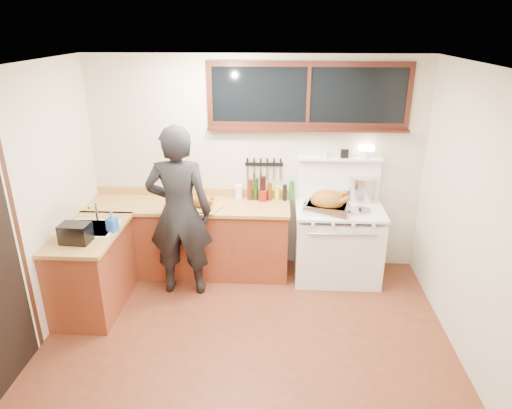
# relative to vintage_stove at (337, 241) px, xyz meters

# --- Properties ---
(ground_plane) EXTENTS (4.00, 3.50, 0.02)m
(ground_plane) POSITION_rel_vintage_stove_xyz_m (-1.00, -1.41, -0.48)
(ground_plane) COLOR #552616
(room_shell) EXTENTS (4.10, 3.60, 2.65)m
(room_shell) POSITION_rel_vintage_stove_xyz_m (-1.00, -1.41, 1.18)
(room_shell) COLOR beige
(room_shell) RESTS_ON ground
(counter_back) EXTENTS (2.44, 0.64, 1.00)m
(counter_back) POSITION_rel_vintage_stove_xyz_m (-1.80, 0.04, -0.01)
(counter_back) COLOR maroon
(counter_back) RESTS_ON ground
(counter_left) EXTENTS (0.64, 1.09, 0.90)m
(counter_left) POSITION_rel_vintage_stove_xyz_m (-2.70, -0.79, -0.01)
(counter_left) COLOR maroon
(counter_left) RESTS_ON ground
(sink_unit) EXTENTS (0.50, 0.45, 0.37)m
(sink_unit) POSITION_rel_vintage_stove_xyz_m (-2.68, -0.71, 0.38)
(sink_unit) COLOR white
(sink_unit) RESTS_ON counter_left
(vintage_stove) EXTENTS (1.02, 0.74, 1.58)m
(vintage_stove) POSITION_rel_vintage_stove_xyz_m (0.00, 0.00, 0.00)
(vintage_stove) COLOR white
(vintage_stove) RESTS_ON ground
(back_window) EXTENTS (2.32, 0.13, 0.77)m
(back_window) POSITION_rel_vintage_stove_xyz_m (-0.40, 0.31, 1.60)
(back_window) COLOR black
(back_window) RESTS_ON room_shell
(knife_strip) EXTENTS (0.46, 0.03, 0.28)m
(knife_strip) POSITION_rel_vintage_stove_xyz_m (-0.90, 0.32, 0.84)
(knife_strip) COLOR black
(knife_strip) RESTS_ON room_shell
(man) EXTENTS (0.73, 0.49, 1.96)m
(man) POSITION_rel_vintage_stove_xyz_m (-1.80, -0.41, 0.51)
(man) COLOR black
(man) RESTS_ON ground
(soap_bottle) EXTENTS (0.12, 0.12, 0.21)m
(soap_bottle) POSITION_rel_vintage_stove_xyz_m (-2.43, -0.76, 0.54)
(soap_bottle) COLOR blue
(soap_bottle) RESTS_ON counter_left
(toaster) EXTENTS (0.29, 0.21, 0.19)m
(toaster) POSITION_rel_vintage_stove_xyz_m (-2.70, -1.03, 0.53)
(toaster) COLOR black
(toaster) RESTS_ON counter_left
(cutting_board) EXTENTS (0.52, 0.46, 0.14)m
(cutting_board) POSITION_rel_vintage_stove_xyz_m (-1.60, -0.08, 0.49)
(cutting_board) COLOR #B18446
(cutting_board) RESTS_ON counter_back
(roast_turkey) EXTENTS (0.56, 0.48, 0.26)m
(roast_turkey) POSITION_rel_vintage_stove_xyz_m (-0.16, -0.12, 0.54)
(roast_turkey) COLOR silver
(roast_turkey) RESTS_ON vintage_stove
(stockpot) EXTENTS (0.35, 0.35, 0.30)m
(stockpot) POSITION_rel_vintage_stove_xyz_m (0.28, 0.28, 0.58)
(stockpot) COLOR silver
(stockpot) RESTS_ON vintage_stove
(saucepan) EXTENTS (0.22, 0.31, 0.13)m
(saucepan) POSITION_rel_vintage_stove_xyz_m (0.05, 0.29, 0.50)
(saucepan) COLOR silver
(saucepan) RESTS_ON vintage_stove
(pot_lid) EXTENTS (0.32, 0.32, 0.04)m
(pot_lid) POSITION_rel_vintage_stove_xyz_m (0.22, -0.09, 0.45)
(pot_lid) COLOR silver
(pot_lid) RESTS_ON vintage_stove
(coffee_tin) EXTENTS (0.11, 0.09, 0.13)m
(coffee_tin) POSITION_rel_vintage_stove_xyz_m (-0.91, 0.18, 0.50)
(coffee_tin) COLOR maroon
(coffee_tin) RESTS_ON counter_back
(pitcher) EXTENTS (0.12, 0.12, 0.18)m
(pitcher) POSITION_rel_vintage_stove_xyz_m (-1.21, 0.23, 0.52)
(pitcher) COLOR white
(pitcher) RESTS_ON counter_back
(bottle_cluster) EXTENTS (0.57, 0.07, 0.30)m
(bottle_cluster) POSITION_rel_vintage_stove_xyz_m (-0.86, 0.22, 0.56)
(bottle_cluster) COLOR black
(bottle_cluster) RESTS_ON counter_back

